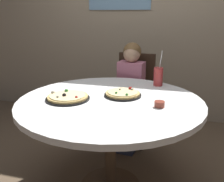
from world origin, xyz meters
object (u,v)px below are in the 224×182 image
Objects in this scene: dining_table at (110,110)px; pizza_cheese at (68,97)px; soda_cup at (158,76)px; chair_wooden at (134,93)px; diner_child at (129,102)px; sauce_bowl at (159,104)px; pizza_veggie at (123,94)px.

pizza_cheese reaches higher than dining_table.
pizza_cheese is 0.83m from soda_cup.
chair_wooden is 0.19m from diner_child.
chair_wooden is 2.94× the size of pizza_cheese.
pizza_veggie is at bearing 149.40° from sauce_bowl.
sauce_bowl is at bearing 1.27° from pizza_cheese.
diner_child is 0.53m from soda_cup.
pizza_veggie is 0.88× the size of pizza_cheese.
dining_table is 4.20× the size of pizza_cheese.
chair_wooden is 0.88× the size of diner_child.
pizza_cheese is at bearing -153.22° from pizza_veggie.
sauce_bowl is (0.06, -0.54, -0.06)m from soda_cup.
chair_wooden is at bearing 72.43° from pizza_cheese.
chair_wooden is at bearing 84.13° from diner_child.
pizza_veggie is at bearing -121.87° from soda_cup.
pizza_cheese is at bearing -110.04° from diner_child.
pizza_veggie reaches higher than dining_table.
soda_cup is at bearing -38.83° from diner_child.
diner_child is at bearing 97.21° from pizza_veggie.
diner_child is 3.79× the size of pizza_veggie.
diner_child reaches higher than sauce_bowl.
chair_wooden is 1.06m from sauce_bowl.
chair_wooden reaches higher than pizza_veggie.
dining_table is 0.75m from diner_child.
pizza_veggie is at bearing 57.10° from dining_table.
chair_wooden is at bearing 94.26° from pizza_veggie.
dining_table is at bearing 169.79° from sauce_bowl.
dining_table is at bearing -90.64° from chair_wooden.
soda_cup reaches higher than pizza_veggie.
soda_cup is (0.31, -0.25, 0.35)m from diner_child.
chair_wooden reaches higher than sauce_bowl.
sauce_bowl is (0.29, -0.17, 0.00)m from pizza_veggie.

